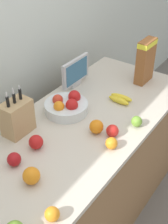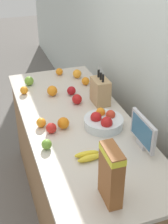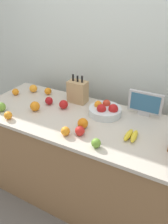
{
  "view_description": "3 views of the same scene",
  "coord_description": "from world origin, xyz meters",
  "px_view_note": "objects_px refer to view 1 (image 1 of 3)",
  "views": [
    {
      "loc": [
        -1.18,
        -0.91,
        2.11
      ],
      "look_at": [
        0.05,
        -0.05,
        1.05
      ],
      "focal_mm": 50.0,
      "sensor_mm": 36.0,
      "label": 1
    },
    {
      "loc": [
        1.87,
        -0.59,
        2.18
      ],
      "look_at": [
        0.03,
        0.03,
        1.02
      ],
      "focal_mm": 50.0,
      "sensor_mm": 36.0,
      "label": 2
    },
    {
      "loc": [
        0.75,
        -1.4,
        1.9
      ],
      "look_at": [
        0.01,
        -0.02,
        1.01
      ],
      "focal_mm": 35.0,
      "sensor_mm": 36.0,
      "label": 3
    }
  ],
  "objects_px": {
    "apple_by_knife_block": "(14,159)",
    "orange_by_cereal": "(111,143)",
    "knife_block": "(17,117)",
    "orange_back_center": "(96,127)",
    "cereal_box": "(146,60)",
    "orange_mid_right": "(31,176)",
    "fruit_bowl": "(67,106)",
    "apple_front": "(137,121)",
    "banana_bunch": "(120,99)",
    "apple_middle": "(112,131)",
    "orange_mid_left": "(52,214)",
    "apple_leftmost": "(36,142)",
    "small_monitor": "(76,72)"
  },
  "relations": [
    {
      "from": "small_monitor",
      "to": "banana_bunch",
      "type": "bearing_deg",
      "value": -89.01
    },
    {
      "from": "fruit_bowl",
      "to": "banana_bunch",
      "type": "distance_m",
      "value": 0.38
    },
    {
      "from": "knife_block",
      "to": "orange_back_center",
      "type": "bearing_deg",
      "value": -55.62
    },
    {
      "from": "fruit_bowl",
      "to": "apple_front",
      "type": "bearing_deg",
      "value": -74.46
    },
    {
      "from": "orange_mid_left",
      "to": "fruit_bowl",
      "type": "bearing_deg",
      "value": 33.32
    },
    {
      "from": "knife_block",
      "to": "orange_back_center",
      "type": "height_order",
      "value": "knife_block"
    },
    {
      "from": "small_monitor",
      "to": "orange_back_center",
      "type": "distance_m",
      "value": 0.57
    },
    {
      "from": "knife_block",
      "to": "cereal_box",
      "type": "height_order",
      "value": "cereal_box"
    },
    {
      "from": "orange_by_cereal",
      "to": "orange_mid_right",
      "type": "distance_m",
      "value": 0.48
    },
    {
      "from": "banana_bunch",
      "to": "orange_by_cereal",
      "type": "xyz_separation_m",
      "value": [
        -0.45,
        -0.2,
        0.01
      ]
    },
    {
      "from": "fruit_bowl",
      "to": "orange_mid_left",
      "type": "relative_size",
      "value": 4.16
    },
    {
      "from": "orange_back_center",
      "to": "small_monitor",
      "type": "bearing_deg",
      "value": 48.82
    },
    {
      "from": "fruit_bowl",
      "to": "orange_back_center",
      "type": "height_order",
      "value": "fruit_bowl"
    },
    {
      "from": "cereal_box",
      "to": "banana_bunch",
      "type": "height_order",
      "value": "cereal_box"
    },
    {
      "from": "orange_by_cereal",
      "to": "orange_mid_left",
      "type": "bearing_deg",
      "value": -176.85
    },
    {
      "from": "fruit_bowl",
      "to": "apple_front",
      "type": "distance_m",
      "value": 0.46
    },
    {
      "from": "apple_leftmost",
      "to": "apple_by_knife_block",
      "type": "bearing_deg",
      "value": 178.88
    },
    {
      "from": "fruit_bowl",
      "to": "apple_leftmost",
      "type": "distance_m",
      "value": 0.39
    },
    {
      "from": "fruit_bowl",
      "to": "orange_mid_right",
      "type": "distance_m",
      "value": 0.63
    },
    {
      "from": "fruit_bowl",
      "to": "orange_back_center",
      "type": "bearing_deg",
      "value": -104.29
    },
    {
      "from": "knife_block",
      "to": "orange_by_cereal",
      "type": "height_order",
      "value": "knife_block"
    },
    {
      "from": "apple_leftmost",
      "to": "orange_mid_left",
      "type": "bearing_deg",
      "value": -129.6
    },
    {
      "from": "apple_leftmost",
      "to": "orange_by_cereal",
      "type": "xyz_separation_m",
      "value": [
        0.24,
        -0.35,
        -0.01
      ]
    },
    {
      "from": "small_monitor",
      "to": "apple_leftmost",
      "type": "distance_m",
      "value": 0.72
    },
    {
      "from": "orange_back_center",
      "to": "banana_bunch",
      "type": "bearing_deg",
      "value": 7.97
    },
    {
      "from": "apple_front",
      "to": "orange_back_center",
      "type": "relative_size",
      "value": 0.8
    },
    {
      "from": "orange_by_cereal",
      "to": "orange_mid_right",
      "type": "height_order",
      "value": "orange_mid_right"
    },
    {
      "from": "fruit_bowl",
      "to": "orange_mid_right",
      "type": "xyz_separation_m",
      "value": [
        -0.58,
        -0.23,
        0.0
      ]
    },
    {
      "from": "orange_mid_right",
      "to": "orange_mid_left",
      "type": "distance_m",
      "value": 0.25
    },
    {
      "from": "apple_middle",
      "to": "orange_mid_left",
      "type": "distance_m",
      "value": 0.65
    },
    {
      "from": "cereal_box",
      "to": "orange_mid_right",
      "type": "relative_size",
      "value": 3.72
    },
    {
      "from": "cereal_box",
      "to": "fruit_bowl",
      "type": "distance_m",
      "value": 0.71
    },
    {
      "from": "apple_by_knife_block",
      "to": "orange_mid_left",
      "type": "height_order",
      "value": "apple_by_knife_block"
    },
    {
      "from": "knife_block",
      "to": "apple_middle",
      "type": "bearing_deg",
      "value": -58.85
    },
    {
      "from": "apple_leftmost",
      "to": "apple_middle",
      "type": "height_order",
      "value": "apple_leftmost"
    },
    {
      "from": "orange_mid_left",
      "to": "orange_back_center",
      "type": "xyz_separation_m",
      "value": [
        0.62,
        0.18,
        0.01
      ]
    },
    {
      "from": "apple_front",
      "to": "apple_by_knife_block",
      "type": "bearing_deg",
      "value": 151.03
    },
    {
      "from": "apple_by_knife_block",
      "to": "apple_middle",
      "type": "bearing_deg",
      "value": -30.75
    },
    {
      "from": "apple_middle",
      "to": "orange_back_center",
      "type": "relative_size",
      "value": 0.88
    },
    {
      "from": "fruit_bowl",
      "to": "orange_mid_right",
      "type": "bearing_deg",
      "value": -158.24
    },
    {
      "from": "fruit_bowl",
      "to": "knife_block",
      "type": "bearing_deg",
      "value": 162.5
    },
    {
      "from": "small_monitor",
      "to": "apple_front",
      "type": "distance_m",
      "value": 0.63
    },
    {
      "from": "small_monitor",
      "to": "apple_leftmost",
      "type": "bearing_deg",
      "value": -161.71
    },
    {
      "from": "banana_bunch",
      "to": "apple_middle",
      "type": "xyz_separation_m",
      "value": [
        -0.35,
        -0.15,
        0.02
      ]
    },
    {
      "from": "apple_front",
      "to": "banana_bunch",
      "type": "bearing_deg",
      "value": 50.06
    },
    {
      "from": "small_monitor",
      "to": "orange_back_center",
      "type": "bearing_deg",
      "value": -131.18
    },
    {
      "from": "orange_mid_right",
      "to": "apple_leftmost",
      "type": "bearing_deg",
      "value": 37.29
    },
    {
      "from": "apple_leftmost",
      "to": "orange_mid_right",
      "type": "relative_size",
      "value": 0.93
    },
    {
      "from": "fruit_bowl",
      "to": "banana_bunch",
      "type": "xyz_separation_m",
      "value": [
        0.31,
        -0.23,
        -0.02
      ]
    },
    {
      "from": "apple_by_knife_block",
      "to": "orange_by_cereal",
      "type": "height_order",
      "value": "apple_by_knife_block"
    }
  ]
}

